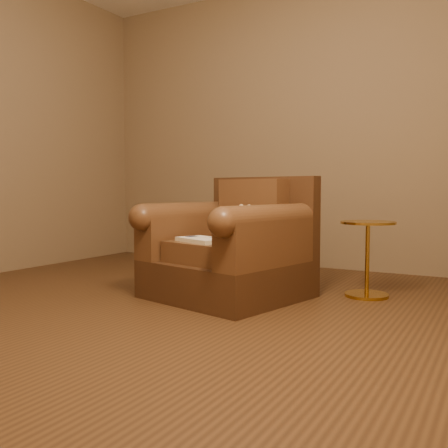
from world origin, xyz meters
The scene contains 6 objects.
floor centered at (0.00, 0.00, 0.00)m, with size 4.00×4.00×0.00m, color #50331B.
room centered at (0.00, 0.00, 1.71)m, with size 4.02×4.02×2.71m.
armchair centered at (0.26, 0.47, 0.32)m, with size 1.10×1.06×0.83m.
teddy_bear centered at (0.31, 0.53, 0.49)m, with size 0.18×0.21×0.25m.
guidebook centered at (0.17, 0.23, 0.41)m, with size 0.39×0.32×0.03m.
side_table centered at (1.08, 0.92, 0.28)m, with size 0.37×0.37×0.52m.
Camera 1 is at (1.90, -2.53, 0.74)m, focal length 40.00 mm.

